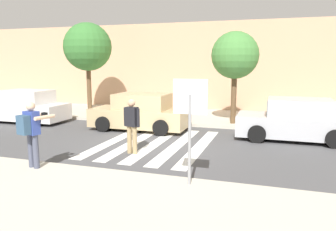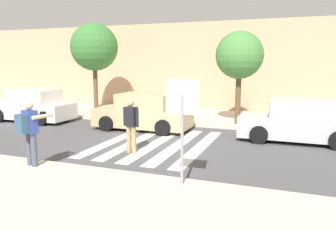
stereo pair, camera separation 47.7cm
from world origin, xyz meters
TOP-DOWN VIEW (x-y plane):
  - ground_plane at (0.00, 0.00)m, footprint 120.00×120.00m
  - sidewalk_near at (0.00, -6.20)m, footprint 60.00×6.00m
  - sidewalk_far at (0.00, 6.00)m, footprint 60.00×4.80m
  - building_facade_far at (0.00, 10.40)m, footprint 56.00×4.00m
  - crosswalk_stripe_0 at (-1.60, 0.20)m, footprint 0.44×5.20m
  - crosswalk_stripe_1 at (-0.80, 0.20)m, footprint 0.44×5.20m
  - crosswalk_stripe_2 at (0.00, 0.20)m, footprint 0.44×5.20m
  - crosswalk_stripe_3 at (0.80, 0.20)m, footprint 0.44×5.20m
  - crosswalk_stripe_4 at (1.60, 0.20)m, footprint 0.44×5.20m
  - stop_sign at (2.21, -3.59)m, footprint 0.76×0.08m
  - photographer_with_backpack at (-1.93, -3.73)m, footprint 0.70×0.92m
  - pedestrian_crossing at (-0.25, -1.23)m, footprint 0.57×0.31m
  - parked_car_white at (-7.43, 2.30)m, footprint 4.10×1.92m
  - parked_car_tan at (-1.46, 2.30)m, footprint 4.10×1.92m
  - parked_car_silver at (4.72, 2.30)m, footprint 4.10×1.92m
  - street_tree_west at (-5.56, 5.02)m, footprint 2.53×2.53m
  - street_tree_center at (2.22, 4.31)m, footprint 2.07×2.07m

SIDE VIEW (x-z plane):
  - ground_plane at x=0.00m, z-range 0.00..0.00m
  - crosswalk_stripe_0 at x=-1.60m, z-range 0.00..0.01m
  - crosswalk_stripe_1 at x=-0.80m, z-range 0.00..0.01m
  - crosswalk_stripe_2 at x=0.00m, z-range 0.00..0.01m
  - crosswalk_stripe_3 at x=0.80m, z-range 0.00..0.01m
  - crosswalk_stripe_4 at x=1.60m, z-range 0.00..0.01m
  - sidewalk_near at x=0.00m, z-range 0.00..0.14m
  - sidewalk_far at x=0.00m, z-range 0.00..0.14m
  - parked_car_white at x=-7.43m, z-range -0.05..1.50m
  - parked_car_tan at x=-1.46m, z-range -0.05..1.50m
  - parked_car_silver at x=4.72m, z-range -0.05..1.50m
  - pedestrian_crossing at x=-0.25m, z-range 0.11..1.84m
  - photographer_with_backpack at x=-1.93m, z-range 0.31..2.03m
  - stop_sign at x=2.21m, z-range 0.67..3.02m
  - building_facade_far at x=0.00m, z-range 0.00..5.16m
  - street_tree_center at x=2.22m, z-range 1.11..5.17m
  - street_tree_west at x=-5.56m, z-range 1.25..6.04m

